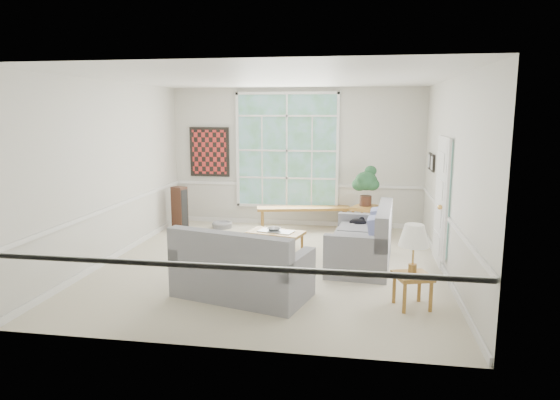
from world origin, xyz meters
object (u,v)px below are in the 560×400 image
object	(u,v)px
coffee_table	(276,241)
end_table	(368,221)
loveseat_right	(361,235)
loveseat_front	(242,262)
side_table	(412,291)

from	to	relation	value
coffee_table	end_table	distance (m)	2.21
loveseat_right	coffee_table	distance (m)	1.64
loveseat_front	side_table	bearing A→B (deg)	14.12
loveseat_right	loveseat_front	distance (m)	2.31
loveseat_right	loveseat_front	size ratio (longest dim) A/B	1.02
coffee_table	side_table	world-z (taller)	side_table
end_table	side_table	size ratio (longest dim) A/B	1.35
loveseat_front	end_table	size ratio (longest dim) A/B	2.98
loveseat_right	end_table	size ratio (longest dim) A/B	3.05
loveseat_front	end_table	bearing A→B (deg)	80.38
loveseat_front	coffee_table	size ratio (longest dim) A/B	1.82
loveseat_right	side_table	world-z (taller)	loveseat_right
loveseat_right	end_table	bearing A→B (deg)	90.54
loveseat_right	coffee_table	xyz separation A→B (m)	(-1.50, 0.56, -0.31)
end_table	side_table	xyz separation A→B (m)	(0.52, -3.76, -0.08)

